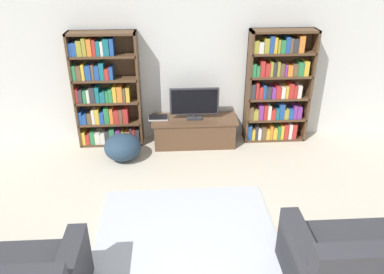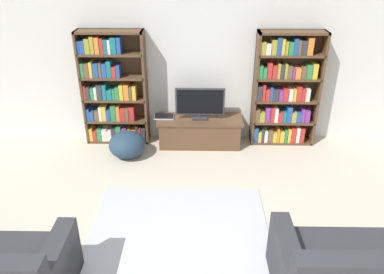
# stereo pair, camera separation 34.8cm
# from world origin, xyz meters

# --- Properties ---
(wall_back) EXTENTS (8.80, 0.06, 2.60)m
(wall_back) POSITION_xyz_m (0.00, 4.23, 1.30)
(wall_back) COLOR silver
(wall_back) RESTS_ON ground_plane
(bookshelf_left) EXTENTS (1.02, 0.30, 1.83)m
(bookshelf_left) POSITION_xyz_m (-1.25, 4.05, 0.87)
(bookshelf_left) COLOR #513823
(bookshelf_left) RESTS_ON ground_plane
(bookshelf_right) EXTENTS (1.02, 0.30, 1.83)m
(bookshelf_right) POSITION_xyz_m (1.48, 4.05, 0.89)
(bookshelf_right) COLOR #513823
(bookshelf_right) RESTS_ON ground_plane
(tv_stand) EXTENTS (1.37, 0.52, 0.46)m
(tv_stand) POSITION_xyz_m (0.15, 3.91, 0.23)
(tv_stand) COLOR brown
(tv_stand) RESTS_ON ground_plane
(television) EXTENTS (0.78, 0.16, 0.52)m
(television) POSITION_xyz_m (0.15, 3.91, 0.74)
(television) COLOR #2D2D33
(television) RESTS_ON tv_stand
(laptop) EXTENTS (0.32, 0.22, 0.03)m
(laptop) POSITION_xyz_m (-0.43, 3.95, 0.47)
(laptop) COLOR #B7B7BC
(laptop) RESTS_ON tv_stand
(area_rug) EXTENTS (2.05, 1.84, 0.02)m
(area_rug) POSITION_xyz_m (-0.08, 1.68, 0.01)
(area_rug) COLOR #B2B7C1
(area_rug) RESTS_ON ground_plane
(beanbag_ottoman) EXTENTS (0.56, 0.56, 0.40)m
(beanbag_ottoman) POSITION_xyz_m (-0.97, 3.49, 0.20)
(beanbag_ottoman) COLOR #23384C
(beanbag_ottoman) RESTS_ON ground_plane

